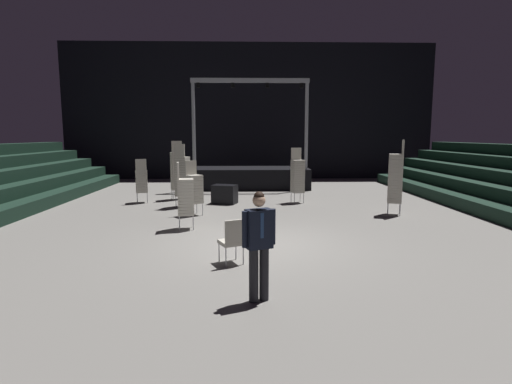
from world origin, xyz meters
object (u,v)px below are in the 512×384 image
chair_stack_mid_right (142,181)px  chair_stack_mid_centre (185,196)px  chair_stack_mid_left (177,170)px  chair_stack_rear_right (298,176)px  loose_chair_near_man (232,239)px  equipment_road_case (225,194)px  chair_stack_front_left (395,178)px  man_with_tie (259,240)px  chair_stack_rear_left (182,176)px  stage_riser (250,176)px  chair_stack_front_right (194,188)px

chair_stack_mid_right → chair_stack_mid_centre: (2.36, -4.55, 0.08)m
chair_stack_mid_left → chair_stack_rear_right: 4.93m
chair_stack_mid_centre → chair_stack_rear_right: 5.71m
loose_chair_near_man → equipment_road_case: bearing=69.5°
chair_stack_mid_right → equipment_road_case: bearing=-19.1°
chair_stack_front_left → chair_stack_rear_right: size_ratio=1.16×
man_with_tie → chair_stack_rear_left: size_ratio=0.76×
chair_stack_mid_centre → chair_stack_rear_left: size_ratio=0.82×
chair_stack_mid_left → chair_stack_mid_right: 1.49m
chair_stack_mid_left → equipment_road_case: chair_stack_mid_left is taller
chair_stack_mid_right → chair_stack_rear_left: 2.02m
man_with_tie → chair_stack_mid_right: size_ratio=1.03×
chair_stack_mid_centre → loose_chair_near_man: 3.50m
loose_chair_near_man → chair_stack_rear_right: bearing=48.5°
equipment_road_case → loose_chair_near_man: size_ratio=0.95×
stage_riser → chair_stack_rear_left: 5.97m
man_with_tie → chair_stack_mid_right: bearing=-88.4°
chair_stack_rear_right → equipment_road_case: chair_stack_rear_right is taller
chair_stack_front_right → chair_stack_rear_left: size_ratio=0.78×
stage_riser → chair_stack_front_right: (-1.92, -6.96, 0.29)m
loose_chair_near_man → chair_stack_front_right: bearing=80.7°
equipment_road_case → loose_chair_near_man: bearing=-86.0°
stage_riser → chair_stack_front_right: size_ratio=3.22×
chair_stack_mid_right → loose_chair_near_man: size_ratio=1.81×
chair_stack_mid_right → chair_stack_rear_right: (6.06, -0.20, 0.21)m
chair_stack_mid_left → chair_stack_mid_centre: size_ratio=1.27×
chair_stack_front_right → chair_stack_mid_right: chair_stack_front_right is taller
stage_riser → loose_chair_near_man: 12.12m
man_with_tie → chair_stack_front_right: bearing=-97.2°
chair_stack_rear_left → loose_chair_near_man: chair_stack_rear_left is taller
man_with_tie → chair_stack_front_right: 7.26m
man_with_tie → chair_stack_front_left: 8.38m
chair_stack_front_right → chair_stack_mid_centre: size_ratio=0.95×
chair_stack_front_left → equipment_road_case: chair_stack_front_left is taller
chair_stack_rear_right → equipment_road_case: size_ratio=2.37×
stage_riser → chair_stack_front_left: size_ratio=2.34×
stage_riser → man_with_tie: 13.98m
stage_riser → loose_chair_near_man: bearing=-92.4°
chair_stack_front_left → loose_chair_near_man: size_ratio=2.62×
chair_stack_front_left → equipment_road_case: 6.25m
chair_stack_rear_right → chair_stack_front_left: bearing=126.7°
chair_stack_mid_right → chair_stack_mid_left: bearing=18.4°
chair_stack_mid_right → chair_stack_rear_left: bearing=-43.1°
chair_stack_mid_right → stage_riser: bearing=32.2°
chair_stack_mid_centre → chair_stack_front_left: bearing=97.6°
chair_stack_rear_left → man_with_tie: bearing=-56.6°
chair_stack_mid_centre → stage_riser: bearing=159.6°
stage_riser → loose_chair_near_man: stage_riser is taller
chair_stack_mid_left → loose_chair_near_man: chair_stack_mid_left is taller
chair_stack_rear_left → chair_stack_rear_right: bearing=27.4°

